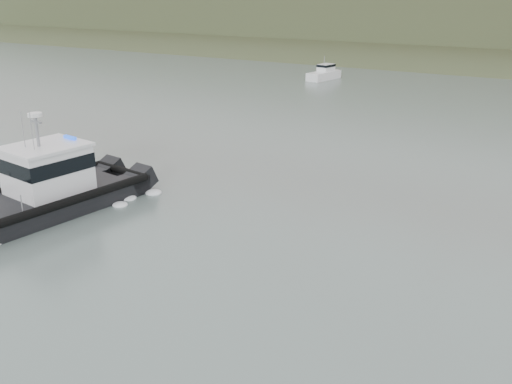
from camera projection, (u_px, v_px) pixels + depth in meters
ground at (152, 306)px, 22.46m from camera, size 400.00×400.00×0.00m
patrol_boat at (44, 187)px, 31.53m from camera, size 5.71×12.37×5.80m
motorboat at (324, 73)px, 78.22m from camera, size 2.79×6.07×3.21m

